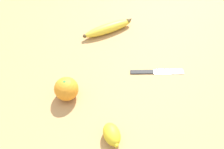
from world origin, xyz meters
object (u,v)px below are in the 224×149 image
lemon (112,134)px  banana (109,28)px  orange (66,89)px  paring_knife (155,72)px

lemon → banana: bearing=-41.0°
orange → paring_knife: orange is taller
orange → lemon: (-0.20, -0.01, -0.01)m
lemon → paring_knife: lemon is taller
banana → orange: orange is taller
banana → paring_knife: banana is taller
banana → lemon: lemon is taller
banana → paring_knife: (-0.28, 0.03, -0.02)m
orange → lemon: orange is taller
paring_knife → lemon: bearing=-33.2°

